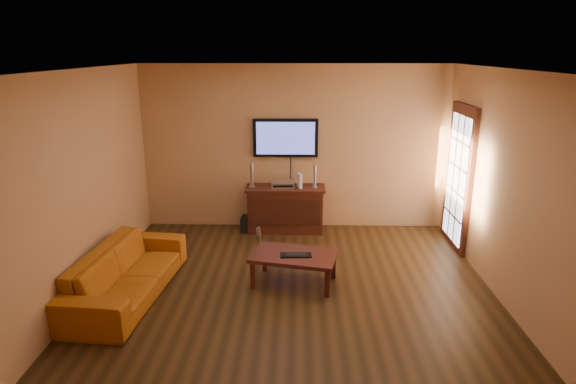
{
  "coord_description": "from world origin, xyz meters",
  "views": [
    {
      "loc": [
        0.05,
        -5.29,
        2.91
      ],
      "look_at": [
        -0.07,
        0.8,
        1.1
      ],
      "focal_mm": 30.0,
      "sensor_mm": 36.0,
      "label": 1
    }
  ],
  "objects_px": {
    "speaker_right": "(315,177)",
    "keyboard": "(296,255)",
    "bottle": "(258,234)",
    "coffee_table": "(294,258)",
    "television": "(286,138)",
    "media_console": "(285,209)",
    "game_console": "(300,181)",
    "sofa": "(126,265)",
    "speaker_left": "(252,176)",
    "av_receiver": "(283,184)",
    "subwoofer": "(249,224)"
  },
  "relations": [
    {
      "from": "speaker_right",
      "to": "keyboard",
      "type": "height_order",
      "value": "speaker_right"
    },
    {
      "from": "bottle",
      "to": "speaker_right",
      "type": "bearing_deg",
      "value": 25.65
    },
    {
      "from": "coffee_table",
      "to": "television",
      "type": "bearing_deg",
      "value": 94.39
    },
    {
      "from": "media_console",
      "to": "keyboard",
      "type": "xyz_separation_m",
      "value": [
        0.18,
        -1.94,
        0.04
      ]
    },
    {
      "from": "coffee_table",
      "to": "game_console",
      "type": "height_order",
      "value": "game_console"
    },
    {
      "from": "sofa",
      "to": "game_console",
      "type": "bearing_deg",
      "value": -38.18
    },
    {
      "from": "bottle",
      "to": "keyboard",
      "type": "bearing_deg",
      "value": -68.3
    },
    {
      "from": "bottle",
      "to": "television",
      "type": "bearing_deg",
      "value": 56.91
    },
    {
      "from": "media_console",
      "to": "television",
      "type": "xyz_separation_m",
      "value": [
        0.0,
        0.21,
        1.15
      ]
    },
    {
      "from": "speaker_left",
      "to": "av_receiver",
      "type": "bearing_deg",
      "value": 2.85
    },
    {
      "from": "sofa",
      "to": "av_receiver",
      "type": "bearing_deg",
      "value": -33.66
    },
    {
      "from": "television",
      "to": "speaker_left",
      "type": "height_order",
      "value": "television"
    },
    {
      "from": "sofa",
      "to": "game_console",
      "type": "distance_m",
      "value": 3.1
    },
    {
      "from": "coffee_table",
      "to": "keyboard",
      "type": "height_order",
      "value": "keyboard"
    },
    {
      "from": "television",
      "to": "speaker_left",
      "type": "xyz_separation_m",
      "value": [
        -0.54,
        -0.21,
        -0.59
      ]
    },
    {
      "from": "television",
      "to": "game_console",
      "type": "bearing_deg",
      "value": -44.11
    },
    {
      "from": "speaker_right",
      "to": "av_receiver",
      "type": "relative_size",
      "value": 0.99
    },
    {
      "from": "media_console",
      "to": "speaker_left",
      "type": "xyz_separation_m",
      "value": [
        -0.54,
        -0.0,
        0.56
      ]
    },
    {
      "from": "game_console",
      "to": "subwoofer",
      "type": "height_order",
      "value": "game_console"
    },
    {
      "from": "av_receiver",
      "to": "sofa",
      "type": "bearing_deg",
      "value": -132.21
    },
    {
      "from": "television",
      "to": "keyboard",
      "type": "relative_size",
      "value": 2.64
    },
    {
      "from": "bottle",
      "to": "speaker_left",
      "type": "bearing_deg",
      "value": 106.29
    },
    {
      "from": "coffee_table",
      "to": "speaker_right",
      "type": "relative_size",
      "value": 3.21
    },
    {
      "from": "television",
      "to": "bottle",
      "type": "height_order",
      "value": "television"
    },
    {
      "from": "media_console",
      "to": "subwoofer",
      "type": "bearing_deg",
      "value": -175.09
    },
    {
      "from": "media_console",
      "to": "speaker_left",
      "type": "distance_m",
      "value": 0.78
    },
    {
      "from": "speaker_right",
      "to": "av_receiver",
      "type": "height_order",
      "value": "speaker_right"
    },
    {
      "from": "game_console",
      "to": "speaker_right",
      "type": "bearing_deg",
      "value": -12.53
    },
    {
      "from": "sofa",
      "to": "subwoofer",
      "type": "height_order",
      "value": "sofa"
    },
    {
      "from": "coffee_table",
      "to": "bottle",
      "type": "relative_size",
      "value": 5.25
    },
    {
      "from": "media_console",
      "to": "game_console",
      "type": "xyz_separation_m",
      "value": [
        0.23,
        -0.02,
        0.49
      ]
    },
    {
      "from": "sofa",
      "to": "keyboard",
      "type": "height_order",
      "value": "sofa"
    },
    {
      "from": "speaker_left",
      "to": "keyboard",
      "type": "distance_m",
      "value": 2.14
    },
    {
      "from": "speaker_left",
      "to": "keyboard",
      "type": "xyz_separation_m",
      "value": [
        0.73,
        -1.94,
        -0.52
      ]
    },
    {
      "from": "game_console",
      "to": "bottle",
      "type": "relative_size",
      "value": 1.04
    },
    {
      "from": "coffee_table",
      "to": "keyboard",
      "type": "bearing_deg",
      "value": -66.9
    },
    {
      "from": "av_receiver",
      "to": "speaker_right",
      "type": "bearing_deg",
      "value": -6.79
    },
    {
      "from": "media_console",
      "to": "keyboard",
      "type": "distance_m",
      "value": 1.95
    },
    {
      "from": "subwoofer",
      "to": "coffee_table",
      "type": "bearing_deg",
      "value": -62.17
    },
    {
      "from": "media_console",
      "to": "av_receiver",
      "type": "height_order",
      "value": "av_receiver"
    },
    {
      "from": "sofa",
      "to": "keyboard",
      "type": "bearing_deg",
      "value": -76.37
    },
    {
      "from": "television",
      "to": "speaker_right",
      "type": "height_order",
      "value": "television"
    },
    {
      "from": "media_console",
      "to": "coffee_table",
      "type": "bearing_deg",
      "value": -85.14
    },
    {
      "from": "av_receiver",
      "to": "bottle",
      "type": "relative_size",
      "value": 1.65
    },
    {
      "from": "keyboard",
      "to": "speaker_left",
      "type": "bearing_deg",
      "value": 110.52
    },
    {
      "from": "av_receiver",
      "to": "subwoofer",
      "type": "distance_m",
      "value": 0.88
    },
    {
      "from": "sofa",
      "to": "bottle",
      "type": "distance_m",
      "value": 2.35
    },
    {
      "from": "av_receiver",
      "to": "game_console",
      "type": "bearing_deg",
      "value": -12.38
    },
    {
      "from": "television",
      "to": "subwoofer",
      "type": "distance_m",
      "value": 1.55
    },
    {
      "from": "speaker_right",
      "to": "television",
      "type": "bearing_deg",
      "value": 156.04
    }
  ]
}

